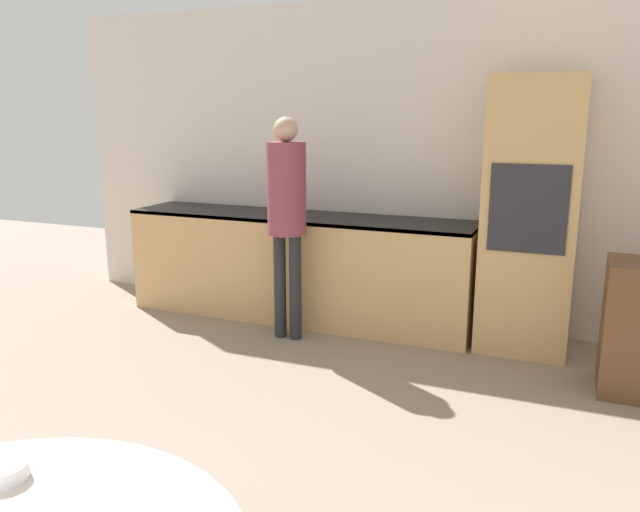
{
  "coord_description": "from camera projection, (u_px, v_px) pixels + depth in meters",
  "views": [
    {
      "loc": [
        0.99,
        0.62,
        1.71
      ],
      "look_at": [
        -0.04,
        3.11,
        1.09
      ],
      "focal_mm": 35.0,
      "sensor_mm": 36.0,
      "label": 1
    }
  ],
  "objects": [
    {
      "name": "wall_back",
      "position": [
        445.0,
        166.0,
        4.96
      ],
      "size": [
        6.92,
        0.05,
        2.6
      ],
      "color": "silver",
      "rests_on": "ground_plane"
    },
    {
      "name": "bowl_centre",
      "position": [
        4.0,
        472.0,
        1.69
      ],
      "size": [
        0.13,
        0.13,
        0.04
      ],
      "color": "silver",
      "rests_on": "dining_table"
    },
    {
      "name": "oven_unit",
      "position": [
        530.0,
        217.0,
        4.47
      ],
      "size": [
        0.64,
        0.59,
        1.97
      ],
      "color": "tan",
      "rests_on": "ground_plane"
    },
    {
      "name": "person_standing",
      "position": [
        287.0,
        203.0,
        4.64
      ],
      "size": [
        0.29,
        0.29,
        1.69
      ],
      "color": "#262628",
      "rests_on": "ground_plane"
    },
    {
      "name": "kitchen_counter",
      "position": [
        298.0,
        265.0,
        5.26
      ],
      "size": [
        2.95,
        0.6,
        0.89
      ],
      "color": "tan",
      "rests_on": "ground_plane"
    }
  ]
}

